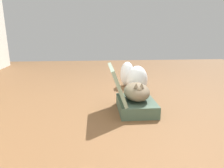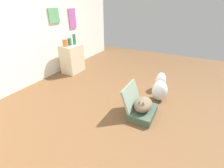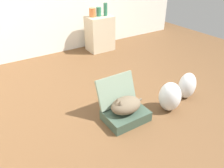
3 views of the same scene
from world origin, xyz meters
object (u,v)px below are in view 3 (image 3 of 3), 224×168
Objects in this scene: vase_tall at (92,12)px; vase_short at (105,9)px; plastic_bag_clear at (187,86)px; side_table at (100,34)px; vase_round at (99,12)px; plastic_bag_white at (170,97)px; cat at (126,105)px; suitcase_base at (126,115)px.

vase_tall is 0.28m from vase_short.
side_table reaches higher than plastic_bag_clear.
vase_tall is at bearing 165.79° from vase_short.
plastic_bag_clear is at bearing -88.01° from vase_round.
vase_tall is (0.20, 2.43, 0.60)m from plastic_bag_white.
cat is 2.77× the size of vase_tall.
plastic_bag_clear is 2.41m from vase_round.
cat reaches higher than suitcase_base.
plastic_bag_white is at bearing -11.99° from suitcase_base.
side_table is at bearing -16.59° from vase_tall.
vase_round reaches higher than vase_tall.
plastic_bag_clear is 2.38m from vase_short.
plastic_bag_white is at bearing -94.79° from vase_tall.
plastic_bag_white is 2.42m from side_table.
plastic_bag_white is 0.56× the size of side_table.
plastic_bag_white is 1.02× the size of plastic_bag_clear.
vase_short reaches higher than suitcase_base.
vase_short reaches higher than plastic_bag_clear.
vase_tall is (-0.21, 2.36, 0.61)m from plastic_bag_clear.
vase_tall is at bearing 70.33° from cat.
cat is 1.22× the size of plastic_bag_clear.
side_table is 4.18× the size of vase_tall.
vase_tall is 0.67× the size of vase_short.
side_table is 4.01× the size of vase_round.
side_table is 0.50m from vase_short.
side_table is (0.95, 2.26, 0.29)m from suitcase_base.
side_table is 0.47m from vase_tall.
cat is 2.66× the size of vase_round.
suitcase_base is at bearing -115.87° from vase_short.
cat is at bearing -112.91° from side_table.
vase_short is at bearing 88.71° from plastic_bag_clear.
cat is 2.51m from vase_tall.
vase_round reaches higher than plastic_bag_white.
cat is 0.66× the size of side_table.
vase_short is 1.42× the size of vase_round.
vase_short is at bearing 64.13° from suitcase_base.
plastic_bag_white is 2.24× the size of vase_round.
plastic_bag_clear is at bearing 9.99° from plastic_bag_white.
plastic_bag_clear is 2.32m from side_table.
vase_round reaches higher than plastic_bag_clear.
vase_round is (0.95, 2.28, 0.58)m from cat.
vase_round is (0.34, 2.41, 0.61)m from plastic_bag_white.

